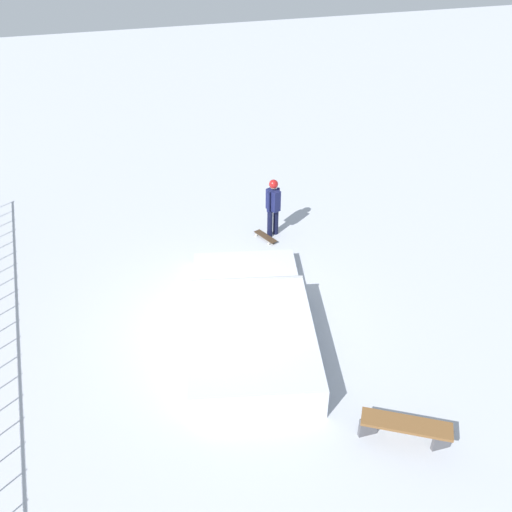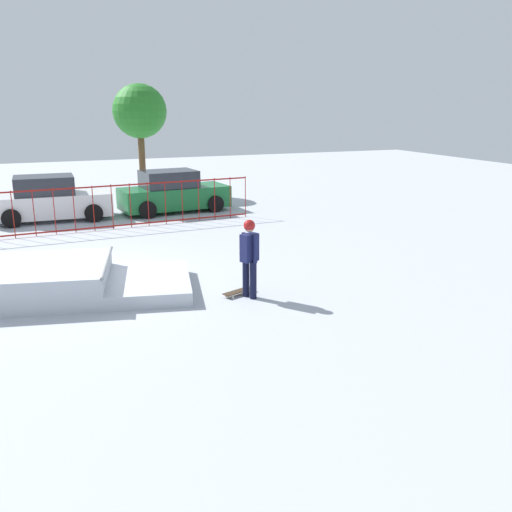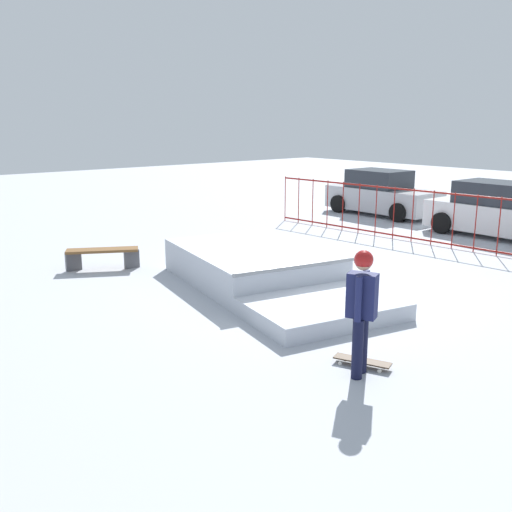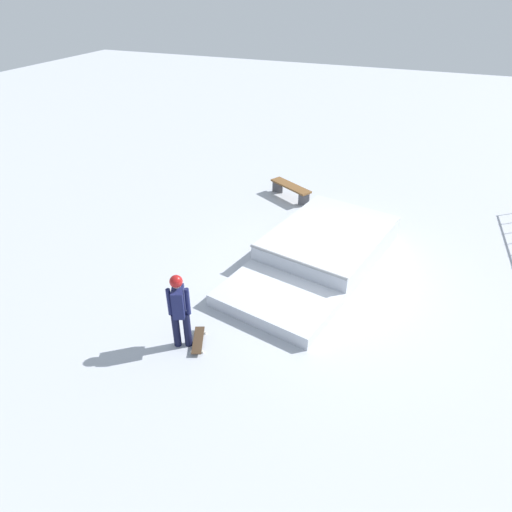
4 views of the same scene
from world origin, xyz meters
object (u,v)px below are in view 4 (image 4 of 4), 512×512
Objects in this scene: skateboard at (198,340)px; park_bench at (291,189)px; skate_ramp at (321,251)px; skater at (179,306)px.

park_bench reaches higher than skateboard.
skate_ramp reaches higher than park_bench.
skate_ramp is at bearing 132.44° from skater.
skater is 7.50m from park_bench.
skate_ramp is at bearing 29.67° from park_bench.
skateboard is (3.93, -1.54, -0.24)m from skate_ramp.
skate_ramp reaches higher than skateboard.
skater reaches higher than skate_ramp.
skateboard is at bearing 97.20° from skater.
skateboard is (-0.16, 0.26, -0.93)m from skater.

